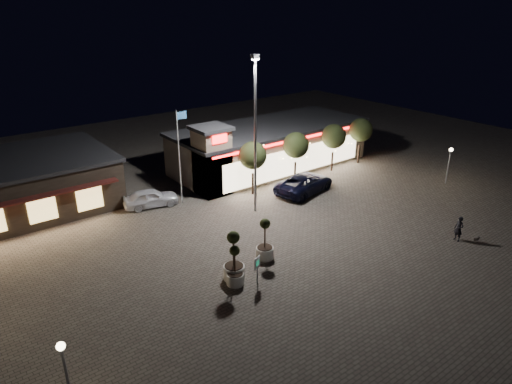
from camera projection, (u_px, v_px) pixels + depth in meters
ground at (304, 259)px, 30.32m from camera, size 90.00×90.00×0.00m
retail_building at (267, 146)px, 46.40m from camera, size 20.40×8.40×6.10m
restaurant_building at (5, 187)px, 36.29m from camera, size 16.40×11.00×4.30m
floodlight_pole at (255, 127)px, 34.61m from camera, size 0.60×0.40×12.38m
flagpole at (180, 149)px, 36.96m from camera, size 0.95×0.10×8.00m
lamp_post_east at (450, 158)px, 42.05m from camera, size 0.36×0.36×3.48m
lamp_post_south at (64, 363)px, 18.21m from camera, size 0.36×0.36×3.48m
string_tree_a at (253, 156)px, 39.26m from camera, size 2.42×2.42×4.79m
string_tree_b at (296, 145)px, 42.06m from camera, size 2.42×2.42×4.79m
string_tree_c at (334, 136)px, 44.86m from camera, size 2.42×2.42×4.79m
string_tree_d at (361, 130)px, 47.10m from camera, size 2.42×2.42×4.79m
pickup_truck at (305, 183)px, 40.67m from camera, size 6.62×4.06×1.71m
white_sedan at (151, 198)px, 37.85m from camera, size 4.77×2.81×1.52m
pedestrian at (459, 229)px, 32.34m from camera, size 0.53×0.72×1.83m
dog at (477, 238)px, 32.35m from camera, size 0.54×0.21×0.29m
planter_left at (234, 264)px, 27.80m from camera, size 1.32×1.32×3.25m
planter_mid at (235, 272)px, 27.32m from camera, size 1.07×1.07×2.62m
planter_right at (265, 246)px, 30.08m from camera, size 1.18×1.18×2.90m
valet_sign at (257, 265)px, 27.18m from camera, size 0.58×0.29×1.85m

